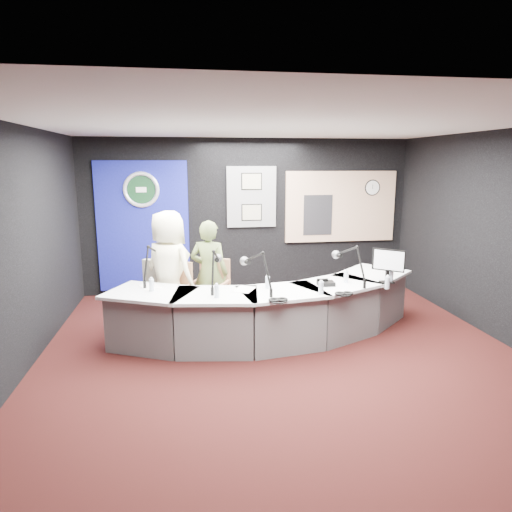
{
  "coord_description": "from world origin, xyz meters",
  "views": [
    {
      "loc": [
        -1.14,
        -5.29,
        2.37
      ],
      "look_at": [
        -0.2,
        0.8,
        1.1
      ],
      "focal_mm": 32.0,
      "sensor_mm": 36.0,
      "label": 1
    }
  ],
  "objects": [
    {
      "name": "ground",
      "position": [
        0.0,
        0.0,
        0.0
      ],
      "size": [
        6.0,
        6.0,
        0.0
      ],
      "primitive_type": "plane",
      "color": "black",
      "rests_on": "ground"
    },
    {
      "name": "ceiling",
      "position": [
        0.0,
        0.0,
        2.8
      ],
      "size": [
        6.0,
        6.0,
        0.02
      ],
      "primitive_type": "cube",
      "color": "silver",
      "rests_on": "ground"
    },
    {
      "name": "wall_back",
      "position": [
        0.0,
        3.0,
        1.4
      ],
      "size": [
        6.0,
        0.02,
        2.8
      ],
      "primitive_type": "cube",
      "color": "black",
      "rests_on": "ground"
    },
    {
      "name": "wall_front",
      "position": [
        0.0,
        -3.0,
        1.4
      ],
      "size": [
        6.0,
        0.02,
        2.8
      ],
      "primitive_type": "cube",
      "color": "black",
      "rests_on": "ground"
    },
    {
      "name": "wall_left",
      "position": [
        -3.0,
        0.0,
        1.4
      ],
      "size": [
        0.02,
        6.0,
        2.8
      ],
      "primitive_type": "cube",
      "color": "black",
      "rests_on": "ground"
    },
    {
      "name": "wall_right",
      "position": [
        3.0,
        0.0,
        1.4
      ],
      "size": [
        0.02,
        6.0,
        2.8
      ],
      "primitive_type": "cube",
      "color": "black",
      "rests_on": "ground"
    },
    {
      "name": "broadcast_desk",
      "position": [
        -0.05,
        0.55,
        0.38
      ],
      "size": [
        4.5,
        1.9,
        0.75
      ],
      "primitive_type": null,
      "color": "silver",
      "rests_on": "ground"
    },
    {
      "name": "backdrop_panel",
      "position": [
        -1.9,
        2.97,
        1.25
      ],
      "size": [
        1.6,
        0.05,
        2.3
      ],
      "primitive_type": "cube",
      "color": "navy",
      "rests_on": "wall_back"
    },
    {
      "name": "agency_seal",
      "position": [
        -1.9,
        2.93,
        1.9
      ],
      "size": [
        0.63,
        0.07,
        0.63
      ],
      "primitive_type": "torus",
      "rotation": [
        1.57,
        0.0,
        0.0
      ],
      "color": "silver",
      "rests_on": "backdrop_panel"
    },
    {
      "name": "seal_center",
      "position": [
        -1.9,
        2.94,
        1.9
      ],
      "size": [
        0.48,
        0.01,
        0.48
      ],
      "primitive_type": "cylinder",
      "rotation": [
        1.57,
        0.0,
        0.0
      ],
      "color": "black",
      "rests_on": "backdrop_panel"
    },
    {
      "name": "pinboard",
      "position": [
        0.05,
        2.97,
        1.75
      ],
      "size": [
        0.9,
        0.04,
        1.1
      ],
      "primitive_type": "cube",
      "color": "slate",
      "rests_on": "wall_back"
    },
    {
      "name": "framed_photo_upper",
      "position": [
        0.05,
        2.94,
        2.03
      ],
      "size": [
        0.34,
        0.02,
        0.27
      ],
      "primitive_type": "cube",
      "color": "gray",
      "rests_on": "pinboard"
    },
    {
      "name": "framed_photo_lower",
      "position": [
        0.05,
        2.94,
        1.47
      ],
      "size": [
        0.34,
        0.02,
        0.27
      ],
      "primitive_type": "cube",
      "color": "gray",
      "rests_on": "pinboard"
    },
    {
      "name": "booth_window_frame",
      "position": [
        1.75,
        2.97,
        1.55
      ],
      "size": [
        2.12,
        0.06,
        1.32
      ],
      "primitive_type": "cube",
      "color": "tan",
      "rests_on": "wall_back"
    },
    {
      "name": "booth_glow",
      "position": [
        1.75,
        2.96,
        1.55
      ],
      "size": [
        2.0,
        0.02,
        1.2
      ],
      "primitive_type": "cube",
      "color": "#D6AD87",
      "rests_on": "booth_window_frame"
    },
    {
      "name": "equipment_rack",
      "position": [
        1.3,
        2.94,
        1.4
      ],
      "size": [
        0.55,
        0.02,
        0.75
      ],
      "primitive_type": "cube",
      "color": "black",
      "rests_on": "booth_window_frame"
    },
    {
      "name": "wall_clock",
      "position": [
        2.35,
        2.94,
        1.9
      ],
      "size": [
        0.28,
        0.01,
        0.28
      ],
      "primitive_type": "cylinder",
      "rotation": [
        1.57,
        0.0,
        0.0
      ],
      "color": "white",
      "rests_on": "booth_window_frame"
    },
    {
      "name": "armchair_left",
      "position": [
        -1.4,
        1.12,
        0.49
      ],
      "size": [
        0.77,
        0.77,
        0.98
      ],
      "primitive_type": null,
      "rotation": [
        0.0,
        0.0,
        -0.63
      ],
      "color": "#A66E4C",
      "rests_on": "ground"
    },
    {
      "name": "armchair_right",
      "position": [
        -0.83,
        1.21,
        0.49
      ],
      "size": [
        0.73,
        0.73,
        0.97
      ],
      "primitive_type": null,
      "rotation": [
        0.0,
        0.0,
        -0.45
      ],
      "color": "#A66E4C",
      "rests_on": "ground"
    },
    {
      "name": "draped_jacket",
      "position": [
        -1.57,
        1.32,
        0.62
      ],
      "size": [
        0.46,
        0.37,
        0.7
      ],
      "primitive_type": "cube",
      "rotation": [
        0.0,
        0.0,
        -0.63
      ],
      "color": "gray",
      "rests_on": "armchair_left"
    },
    {
      "name": "person_man",
      "position": [
        -1.4,
        1.12,
        0.86
      ],
      "size": [
        0.99,
        0.96,
        1.72
      ],
      "primitive_type": "imported",
      "rotation": [
        0.0,
        0.0,
        2.43
      ],
      "color": "#FFF7CB",
      "rests_on": "ground"
    },
    {
      "name": "person_woman",
      "position": [
        -0.83,
        1.21,
        0.78
      ],
      "size": [
        0.67,
        0.56,
        1.56
      ],
      "primitive_type": "imported",
      "rotation": [
        0.0,
        0.0,
        2.75
      ],
      "color": "#556735",
      "rests_on": "ground"
    },
    {
      "name": "computer_monitor",
      "position": [
        1.55,
        0.41,
        1.07
      ],
      "size": [
        0.35,
        0.3,
        0.3
      ],
      "primitive_type": "cube",
      "rotation": [
        0.0,
        0.0,
        -0.7
      ],
      "color": "black",
      "rests_on": "broadcast_desk"
    },
    {
      "name": "desk_phone",
      "position": [
        0.69,
        0.41,
        0.78
      ],
      "size": [
        0.22,
        0.18,
        0.05
      ],
      "primitive_type": "cube",
      "rotation": [
        0.0,
        0.0,
        -0.02
      ],
      "color": "black",
      "rests_on": "broadcast_desk"
    },
    {
      "name": "headphones_near",
      "position": [
        0.78,
        -0.06,
        0.77
      ],
      "size": [
        0.21,
        0.21,
        0.03
      ],
      "primitive_type": "torus",
      "color": "black",
      "rests_on": "broadcast_desk"
    },
    {
      "name": "headphones_far",
      "position": [
        -0.09,
        -0.2,
        0.77
      ],
      "size": [
        0.24,
        0.24,
        0.04
      ],
      "primitive_type": "torus",
      "color": "black",
      "rests_on": "broadcast_desk"
    },
    {
      "name": "paper_stack",
      "position": [
        -1.65,
        0.71,
        0.75
      ],
      "size": [
        0.34,
        0.39,
        0.0
      ],
      "primitive_type": "cube",
      "rotation": [
        0.0,
        0.0,
        0.41
      ],
      "color": "white",
      "rests_on": "broadcast_desk"
    },
    {
      "name": "notepad",
      "position": [
        -0.42,
        0.37,
        0.75
      ],
      "size": [
        0.35,
        0.39,
        0.0
      ],
      "primitive_type": "cube",
      "rotation": [
        0.0,
        0.0,
        -0.49
      ],
      "color": "white",
      "rests_on": "broadcast_desk"
    },
    {
      "name": "boom_mic_a",
      "position": [
        -1.61,
        0.92,
        1.05
      ],
      "size": [
        0.3,
        0.71,
        0.6
      ],
      "primitive_type": null,
      "color": "black",
      "rests_on": "broadcast_desk"
    },
    {
      "name": "boom_mic_b",
      "position": [
        -0.79,
        0.48,
        1.05
      ],
      "size": [
        0.24,
        0.73,
        0.6
      ],
      "primitive_type": null,
      "color": "black",
      "rests_on": "broadcast_desk"
    },
    {
      "name": "boom_mic_c",
      "position": [
        -0.27,
        0.27,
        1.05
      ],
      "size": [
        0.38,
        0.68,
        0.6
      ],
      "primitive_type": null,
      "color": "black",
      "rests_on": "broadcast_desk"
    },
    {
      "name": "boom_mic_d",
      "position": [
        1.04,
        0.48,
        1.05
      ],
      "size": [
        0.33,
        0.71,
        0.6
      ],
      "primitive_type": null,
      "color": "black",
      "rests_on": "broadcast_desk"
    },
    {
      "name": "water_bottles",
      "position": [
        0.01,
        0.26,
        0.84
      ],
      "size": [
        3.29,
        0.56,
        0.18
      ],
      "primitive_type": null,
      "color": "silver",
      "rests_on": "broadcast_desk"
    }
  ]
}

